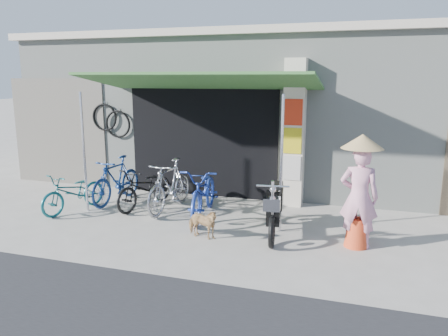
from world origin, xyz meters
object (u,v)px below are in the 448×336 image
(street_dog, at_px, (202,223))
(bike_navy, at_px, (204,192))
(bike_silver, at_px, (170,186))
(bike_black, at_px, (145,188))
(bike_blue, at_px, (116,180))
(nun, at_px, (359,192))
(bike_teal, at_px, (74,192))
(moped, at_px, (275,207))

(street_dog, bearing_deg, bike_navy, 30.69)
(bike_silver, distance_m, street_dog, 1.72)
(bike_black, height_order, bike_navy, bike_navy)
(bike_blue, distance_m, nun, 5.06)
(bike_black, distance_m, street_dog, 2.15)
(street_dog, bearing_deg, bike_teal, 90.42)
(bike_navy, xyz_separation_m, street_dog, (0.35, -1.07, -0.24))
(bike_blue, bearing_deg, bike_teal, -114.88)
(moped, bearing_deg, bike_silver, 156.03)
(bike_blue, height_order, nun, nun)
(bike_teal, bearing_deg, nun, 12.01)
(bike_teal, bearing_deg, bike_silver, 33.49)
(bike_blue, height_order, bike_black, bike_blue)
(bike_navy, bearing_deg, bike_black, 162.74)
(moped, relative_size, nun, 0.99)
(bike_teal, relative_size, moped, 0.84)
(bike_silver, distance_m, nun, 3.72)
(bike_navy, bearing_deg, bike_blue, 161.74)
(bike_teal, xyz_separation_m, bike_navy, (2.59, 0.44, 0.10))
(bike_black, distance_m, nun, 4.28)
(bike_blue, xyz_separation_m, street_dog, (2.48, -1.45, -0.23))
(bike_blue, relative_size, bike_silver, 0.95)
(bike_black, relative_size, street_dog, 2.62)
(bike_silver, relative_size, moped, 0.97)
(bike_navy, distance_m, moped, 1.52)
(bike_black, height_order, nun, nun)
(bike_blue, bearing_deg, moped, -8.41)
(bike_blue, height_order, street_dog, bike_blue)
(bike_teal, distance_m, bike_navy, 2.63)
(bike_teal, relative_size, bike_navy, 0.79)
(bike_black, bearing_deg, bike_teal, -138.35)
(street_dog, xyz_separation_m, moped, (1.09, 0.60, 0.20))
(bike_black, height_order, street_dog, bike_black)
(street_dog, height_order, nun, nun)
(bike_blue, bearing_deg, bike_silver, -3.46)
(bike_black, relative_size, moped, 0.90)
(bike_black, xyz_separation_m, street_dog, (1.71, -1.29, -0.16))
(bike_blue, height_order, bike_navy, bike_navy)
(bike_teal, height_order, bike_blue, bike_blue)
(bike_silver, bearing_deg, bike_teal, -156.70)
(bike_blue, height_order, bike_silver, bike_silver)
(bike_silver, height_order, street_dog, bike_silver)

